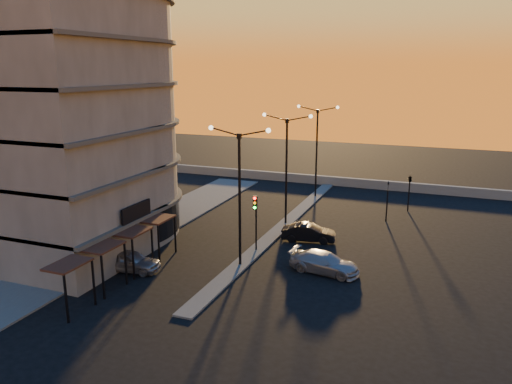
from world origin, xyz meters
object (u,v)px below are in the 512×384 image
object	(u,v)px
traffic_light_main	(255,214)
car_sedan	(309,233)
streetlamp_mid	(286,161)
car_hatchback	(129,261)
car_wagon	(325,263)

from	to	relation	value
traffic_light_main	car_sedan	distance (m)	5.21
streetlamp_mid	traffic_light_main	distance (m)	7.62
traffic_light_main	car_hatchback	world-z (taller)	traffic_light_main
traffic_light_main	car_wagon	world-z (taller)	traffic_light_main
streetlamp_mid	car_hatchback	distance (m)	15.78
car_hatchback	car_wagon	xyz separation A→B (m)	(12.16, 4.47, -0.03)
car_sedan	car_wagon	size ratio (longest dim) A/B	0.89
streetlamp_mid	car_hatchback	xyz separation A→B (m)	(-6.50, -13.52, -4.89)
car_hatchback	car_sedan	bearing A→B (deg)	-50.54
car_sedan	car_wagon	bearing A→B (deg)	-164.19
car_hatchback	car_wagon	size ratio (longest dim) A/B	0.88
streetlamp_mid	car_wagon	xyz separation A→B (m)	(5.66, -9.05, -4.91)
car_wagon	car_hatchback	bearing A→B (deg)	118.34
streetlamp_mid	car_sedan	xyz separation A→B (m)	(3.02, -3.50, -4.91)
traffic_light_main	car_hatchback	xyz separation A→B (m)	(-6.50, -6.39, -2.18)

